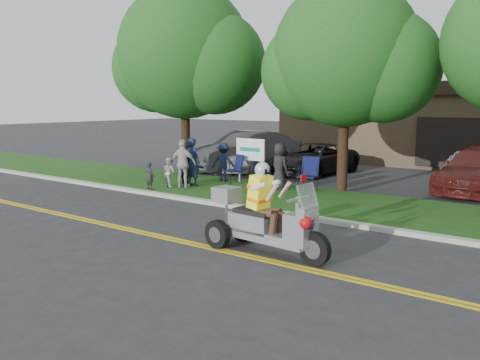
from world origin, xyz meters
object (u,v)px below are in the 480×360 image
Objects in this scene: trike_scooter at (263,222)px; parked_car_left at (245,151)px; spectator_adult_mid at (187,164)px; parked_car_right at (479,171)px; parked_car_mid at (313,159)px; lawn_chair_a at (236,167)px; spectator_adult_left at (193,162)px; lawn_chair_b at (309,172)px; spectator_adult_right at (183,164)px; parked_car_far_left at (241,155)px; parked_car_far_right at (476,170)px.

parked_car_left is (-7.74, 9.88, 0.23)m from trike_scooter.
spectator_adult_mid is 0.30× the size of parked_car_right.
parked_car_left reaches higher than parked_car_mid.
trike_scooter is 2.75× the size of lawn_chair_a.
trike_scooter is 8.12m from spectator_adult_left.
trike_scooter is 0.57× the size of parked_car_right.
spectator_adult_right is at bearing -160.36° from lawn_chair_b.
trike_scooter is 1.68× the size of spectator_adult_left.
lawn_chair_a is at bearing -149.86° from parked_car_right.
spectator_adult_mid is at bearing -103.75° from lawn_chair_a.
spectator_adult_left is (-0.84, -1.45, 0.27)m from lawn_chair_a.
spectator_adult_right reaches higher than parked_car_left.
parked_car_right is at bearing -144.10° from spectator_adult_left.
lawn_chair_b is 0.22× the size of parked_car_right.
parked_car_right is (4.52, 3.83, -0.01)m from lawn_chair_b.
spectator_adult_left is 0.32× the size of parked_car_left.
spectator_adult_left is 0.48m from spectator_adult_right.
spectator_adult_left is at bearing -106.01° from spectator_adult_right.
lawn_chair_a is 0.22× the size of parked_car_mid.
spectator_adult_left reaches higher than parked_car_far_left.
parked_car_far_right is (1.76, 10.64, 0.06)m from trike_scooter.
parked_car_left is at bearing 137.91° from lawn_chair_b.
trike_scooter is 8.50m from lawn_chair_a.
spectator_adult_right reaches higher than parked_car_mid.
parked_car_mid is at bearing 33.20° from parked_car_left.
parked_car_left reaches higher than lawn_chair_a.
lawn_chair_a is at bearing -115.11° from spectator_adult_mid.
parked_car_far_right is at bearing 55.63° from lawn_chair_a.
parked_car_far_left is (-1.42, 4.81, -0.24)m from spectator_adult_left.
spectator_adult_left reaches higher than parked_car_right.
parked_car_mid is at bearing -94.73° from spectator_adult_mid.
lawn_chair_a is 4.46m from parked_car_mid.
spectator_adult_right is 0.40× the size of parked_car_far_right.
parked_car_right is (8.32, 5.47, -0.23)m from spectator_adult_left.
trike_scooter is 0.68× the size of parked_car_far_right.
lawn_chair_a is (-5.58, 6.42, 0.04)m from trike_scooter.
parked_car_right reaches higher than parked_car_mid.
spectator_adult_mid is 0.28× the size of parked_car_left.
spectator_adult_mid is at bearing -168.61° from parked_car_far_right.
parked_car_mid is (-4.74, 10.80, -0.00)m from trike_scooter.
parked_car_mid is (-2.12, 4.19, -0.09)m from lawn_chair_b.
spectator_adult_right is at bearing 135.85° from spectator_adult_mid.
parked_car_far_left is 0.91× the size of parked_car_mid.
parked_car_right is at bearing -76.86° from parked_car_far_right.
parked_car_far_left is 3.27m from parked_car_mid.
lawn_chair_a is 0.25× the size of parked_car_far_right.
parked_car_right is (9.74, 0.66, 0.01)m from parked_car_far_left.
parked_car_far_left is (-1.41, 5.29, -0.22)m from spectator_adult_right.
parked_car_right is (7.48, 4.02, 0.04)m from lawn_chair_a.
lawn_chair_a is 4.09m from parked_car_left.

